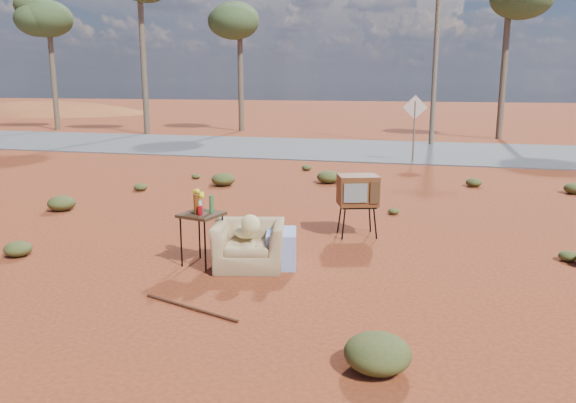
# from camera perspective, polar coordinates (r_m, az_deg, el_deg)

# --- Properties ---
(ground) EXTENTS (140.00, 140.00, 0.00)m
(ground) POSITION_cam_1_polar(r_m,az_deg,el_deg) (7.57, -3.30, -8.16)
(ground) COLOR #903B1C
(ground) RESTS_ON ground
(highway) EXTENTS (140.00, 7.00, 0.04)m
(highway) POSITION_cam_1_polar(r_m,az_deg,el_deg) (22.01, 8.98, 5.18)
(highway) COLOR #565659
(highway) RESTS_ON ground
(dirt_mound) EXTENTS (26.00, 18.00, 2.00)m
(dirt_mound) POSITION_cam_1_polar(r_m,az_deg,el_deg) (52.02, -23.70, 8.22)
(dirt_mound) COLOR #9D5826
(dirt_mound) RESTS_ON ground
(armchair) EXTENTS (1.27, 1.00, 0.87)m
(armchair) POSITION_cam_1_polar(r_m,az_deg,el_deg) (8.05, -3.38, -3.84)
(armchair) COLOR #977B52
(armchair) RESTS_ON ground
(tv_unit) EXTENTS (0.79, 0.71, 1.06)m
(tv_unit) POSITION_cam_1_polar(r_m,az_deg,el_deg) (9.64, 7.11, 1.06)
(tv_unit) COLOR black
(tv_unit) RESTS_ON ground
(side_table) EXTENTS (0.65, 0.65, 1.07)m
(side_table) POSITION_cam_1_polar(r_m,az_deg,el_deg) (8.18, -8.87, -0.95)
(side_table) COLOR #352313
(side_table) RESTS_ON ground
(rusty_bar) EXTENTS (1.36, 0.48, 0.04)m
(rusty_bar) POSITION_cam_1_polar(r_m,az_deg,el_deg) (6.80, -9.88, -10.57)
(rusty_bar) COLOR #4C2414
(rusty_bar) RESTS_ON ground
(road_sign) EXTENTS (0.78, 0.06, 2.19)m
(road_sign) POSITION_cam_1_polar(r_m,az_deg,el_deg) (18.79, 12.75, 8.41)
(road_sign) COLOR brown
(road_sign) RESTS_ON ground
(eucalyptus_far_left) EXTENTS (3.20, 3.20, 7.10)m
(eucalyptus_far_left) POSITION_cam_1_polar(r_m,az_deg,el_deg) (33.70, -23.17, 16.84)
(eucalyptus_far_left) COLOR brown
(eucalyptus_far_left) RESTS_ON ground
(eucalyptus_near_left) EXTENTS (3.20, 3.20, 6.60)m
(eucalyptus_near_left) POSITION_cam_1_polar(r_m,az_deg,el_deg) (30.64, -4.93, 17.37)
(eucalyptus_near_left) COLOR brown
(eucalyptus_near_left) RESTS_ON ground
(utility_pole_center) EXTENTS (1.40, 0.20, 8.00)m
(utility_pole_center) POSITION_cam_1_polar(r_m,az_deg,el_deg) (24.29, 14.83, 15.33)
(utility_pole_center) COLOR brown
(utility_pole_center) RESTS_ON ground
(scrub_patch) EXTENTS (17.49, 8.07, 0.33)m
(scrub_patch) POSITION_cam_1_polar(r_m,az_deg,el_deg) (11.82, -0.47, 0.01)
(scrub_patch) COLOR #444B21
(scrub_patch) RESTS_ON ground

